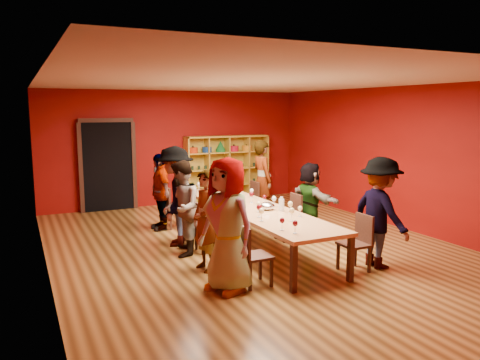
# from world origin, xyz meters

# --- Properties ---
(room_shell) EXTENTS (7.10, 9.10, 3.04)m
(room_shell) POSITION_xyz_m (0.00, 0.00, 1.50)
(room_shell) COLOR brown
(room_shell) RESTS_ON ground
(tasting_table) EXTENTS (1.10, 4.50, 0.75)m
(tasting_table) POSITION_xyz_m (0.00, 0.00, 0.70)
(tasting_table) COLOR tan
(tasting_table) RESTS_ON ground
(doorway) EXTENTS (1.40, 0.17, 2.30)m
(doorway) POSITION_xyz_m (-1.80, 4.43, 1.12)
(doorway) COLOR black
(doorway) RESTS_ON ground
(shelving_unit) EXTENTS (2.40, 0.40, 1.80)m
(shelving_unit) POSITION_xyz_m (1.40, 4.32, 0.98)
(shelving_unit) COLOR gold
(shelving_unit) RESTS_ON ground
(chair_person_left_0) EXTENTS (0.42, 0.42, 0.89)m
(chair_person_left_0) POSITION_xyz_m (-0.91, -1.68, 0.50)
(chair_person_left_0) COLOR black
(chair_person_left_0) RESTS_ON ground
(person_left_0) EXTENTS (0.81, 1.04, 1.88)m
(person_left_0) POSITION_xyz_m (-1.27, -1.68, 0.94)
(person_left_0) COLOR #5073A5
(person_left_0) RESTS_ON ground
(chair_person_left_1) EXTENTS (0.42, 0.42, 0.89)m
(chair_person_left_1) POSITION_xyz_m (-0.91, -0.78, 0.50)
(chair_person_left_1) COLOR black
(chair_person_left_1) RESTS_ON ground
(person_left_1) EXTENTS (0.51, 0.64, 1.60)m
(person_left_1) POSITION_xyz_m (-1.23, -0.78, 0.80)
(person_left_1) COLOR tan
(person_left_1) RESTS_ON ground
(chair_person_left_2) EXTENTS (0.42, 0.42, 0.89)m
(chair_person_left_2) POSITION_xyz_m (-0.91, 0.13, 0.50)
(chair_person_left_2) COLOR black
(chair_person_left_2) RESTS_ON ground
(person_left_2) EXTENTS (0.69, 0.91, 1.65)m
(person_left_2) POSITION_xyz_m (-1.33, 0.13, 0.83)
(person_left_2) COLOR pink
(person_left_2) RESTS_ON ground
(chair_person_left_3) EXTENTS (0.42, 0.42, 0.89)m
(chair_person_left_3) POSITION_xyz_m (-0.91, 0.77, 0.50)
(chair_person_left_3) COLOR black
(chair_person_left_3) RESTS_ON ground
(person_left_3) EXTENTS (0.94, 1.29, 1.85)m
(person_left_3) POSITION_xyz_m (-1.23, 0.77, 0.93)
(person_left_3) COLOR #121832
(person_left_3) RESTS_ON ground
(chair_person_left_4) EXTENTS (0.42, 0.42, 0.89)m
(chair_person_left_4) POSITION_xyz_m (-0.91, 2.00, 0.50)
(chair_person_left_4) COLOR black
(chair_person_left_4) RESTS_ON ground
(person_left_4) EXTENTS (0.44, 0.95, 1.61)m
(person_left_4) POSITION_xyz_m (-1.16, 2.00, 0.80)
(person_left_4) COLOR #5C7BBD
(person_left_4) RESTS_ON ground
(chair_person_right_0) EXTENTS (0.42, 0.42, 0.89)m
(chair_person_right_0) POSITION_xyz_m (0.91, -1.83, 0.50)
(chair_person_right_0) COLOR black
(chair_person_right_0) RESTS_ON ground
(person_right_0) EXTENTS (0.48, 1.15, 1.78)m
(person_right_0) POSITION_xyz_m (1.33, -1.83, 0.89)
(person_right_0) COLOR #5E7FC1
(person_right_0) RESTS_ON ground
(chair_person_right_2) EXTENTS (0.42, 0.42, 0.89)m
(chair_person_right_2) POSITION_xyz_m (0.91, 0.15, 0.50)
(chair_person_right_2) COLOR black
(chair_person_right_2) RESTS_ON ground
(person_right_2) EXTENTS (0.40, 1.38, 1.49)m
(person_right_2) POSITION_xyz_m (1.34, 0.15, 0.75)
(person_right_2) COLOR #5B8EBD
(person_right_2) RESTS_ON ground
(chair_person_right_4) EXTENTS (0.42, 0.42, 0.89)m
(chair_person_right_4) POSITION_xyz_m (0.91, 1.90, 0.50)
(chair_person_right_4) COLOR black
(chair_person_right_4) RESTS_ON ground
(person_right_4) EXTENTS (0.51, 0.68, 1.82)m
(person_right_4) POSITION_xyz_m (1.21, 1.90, 0.91)
(person_right_4) COLOR silver
(person_right_4) RESTS_ON ground
(wine_glass_0) EXTENTS (0.08, 0.08, 0.19)m
(wine_glass_0) POSITION_xyz_m (-0.37, -1.64, 0.89)
(wine_glass_0) COLOR silver
(wine_glass_0) RESTS_ON tasting_table
(wine_glass_1) EXTENTS (0.08, 0.08, 0.21)m
(wine_glass_1) POSITION_xyz_m (0.34, -0.17, 0.90)
(wine_glass_1) COLOR silver
(wine_glass_1) RESTS_ON tasting_table
(wine_glass_2) EXTENTS (0.09, 0.09, 0.22)m
(wine_glass_2) POSITION_xyz_m (0.15, 0.37, 0.91)
(wine_glass_2) COLOR silver
(wine_glass_2) RESTS_ON tasting_table
(wine_glass_3) EXTENTS (0.09, 0.09, 0.22)m
(wine_glass_3) POSITION_xyz_m (0.06, -1.23, 0.91)
(wine_glass_3) COLOR silver
(wine_glass_3) RESTS_ON tasting_table
(wine_glass_4) EXTENTS (0.09, 0.09, 0.21)m
(wine_glass_4) POSITION_xyz_m (-0.37, -1.01, 0.90)
(wine_glass_4) COLOR silver
(wine_glass_4) RESTS_ON tasting_table
(wine_glass_5) EXTENTS (0.07, 0.07, 0.18)m
(wine_glass_5) POSITION_xyz_m (0.31, 0.15, 0.88)
(wine_glass_5) COLOR silver
(wine_glass_5) RESTS_ON tasting_table
(wine_glass_6) EXTENTS (0.07, 0.07, 0.18)m
(wine_glass_6) POSITION_xyz_m (0.35, -1.01, 0.88)
(wine_glass_6) COLOR silver
(wine_glass_6) RESTS_ON tasting_table
(wine_glass_7) EXTENTS (0.09, 0.09, 0.22)m
(wine_glass_7) POSITION_xyz_m (-0.29, -0.76, 0.91)
(wine_glass_7) COLOR silver
(wine_glass_7) RESTS_ON tasting_table
(wine_glass_8) EXTENTS (0.08, 0.08, 0.19)m
(wine_glass_8) POSITION_xyz_m (-0.11, -0.41, 0.89)
(wine_glass_8) COLOR silver
(wine_glass_8) RESTS_ON tasting_table
(wine_glass_9) EXTENTS (0.09, 0.09, 0.22)m
(wine_glass_9) POSITION_xyz_m (-0.27, 0.92, 0.91)
(wine_glass_9) COLOR silver
(wine_glass_9) RESTS_ON tasting_table
(wine_glass_10) EXTENTS (0.08, 0.08, 0.19)m
(wine_glass_10) POSITION_xyz_m (0.36, 1.64, 0.89)
(wine_glass_10) COLOR silver
(wine_glass_10) RESTS_ON tasting_table
(wine_glass_11) EXTENTS (0.08, 0.08, 0.21)m
(wine_glass_11) POSITION_xyz_m (-0.31, 0.17, 0.90)
(wine_glass_11) COLOR silver
(wine_glass_11) RESTS_ON tasting_table
(wine_glass_12) EXTENTS (0.07, 0.07, 0.18)m
(wine_glass_12) POSITION_xyz_m (-0.21, 1.27, 0.88)
(wine_glass_12) COLOR silver
(wine_glass_12) RESTS_ON tasting_table
(wine_glass_13) EXTENTS (0.09, 0.09, 0.22)m
(wine_glass_13) POSITION_xyz_m (0.32, 1.97, 0.91)
(wine_glass_13) COLOR silver
(wine_glass_13) RESTS_ON tasting_table
(wine_glass_14) EXTENTS (0.08, 0.08, 0.20)m
(wine_glass_14) POSITION_xyz_m (-0.30, -1.88, 0.89)
(wine_glass_14) COLOR silver
(wine_glass_14) RESTS_ON tasting_table
(wine_glass_15) EXTENTS (0.08, 0.08, 0.20)m
(wine_glass_15) POSITION_xyz_m (-0.31, -0.20, 0.90)
(wine_glass_15) COLOR silver
(wine_glass_15) RESTS_ON tasting_table
(wine_glass_16) EXTENTS (0.08, 0.08, 0.21)m
(wine_glass_16) POSITION_xyz_m (-0.32, 1.95, 0.90)
(wine_glass_16) COLOR silver
(wine_glass_16) RESTS_ON tasting_table
(wine_glass_17) EXTENTS (0.09, 0.09, 0.22)m
(wine_glass_17) POSITION_xyz_m (0.33, -0.74, 0.91)
(wine_glass_17) COLOR silver
(wine_glass_17) RESTS_ON tasting_table
(wine_glass_18) EXTENTS (0.08, 0.08, 0.19)m
(wine_glass_18) POSITION_xyz_m (0.38, 0.80, 0.89)
(wine_glass_18) COLOR silver
(wine_glass_18) RESTS_ON tasting_table
(wine_glass_19) EXTENTS (0.08, 0.08, 0.21)m
(wine_glass_19) POSITION_xyz_m (-0.29, 0.77, 0.90)
(wine_glass_19) COLOR silver
(wine_glass_19) RESTS_ON tasting_table
(spittoon_bowl) EXTENTS (0.27, 0.27, 0.15)m
(spittoon_bowl) POSITION_xyz_m (0.12, -0.30, 0.81)
(spittoon_bowl) COLOR #B6B9BE
(spittoon_bowl) RESTS_ON tasting_table
(carafe_a) EXTENTS (0.11, 0.11, 0.27)m
(carafe_a) POSITION_xyz_m (-0.21, 0.46, 0.87)
(carafe_a) COLOR silver
(carafe_a) RESTS_ON tasting_table
(carafe_b) EXTENTS (0.11, 0.11, 0.25)m
(carafe_b) POSITION_xyz_m (0.30, -0.50, 0.86)
(carafe_b) COLOR silver
(carafe_b) RESTS_ON tasting_table
(wine_bottle) EXTENTS (0.10, 0.10, 0.33)m
(wine_bottle) POSITION_xyz_m (0.07, 1.91, 0.88)
(wine_bottle) COLOR #143717
(wine_bottle) RESTS_ON tasting_table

